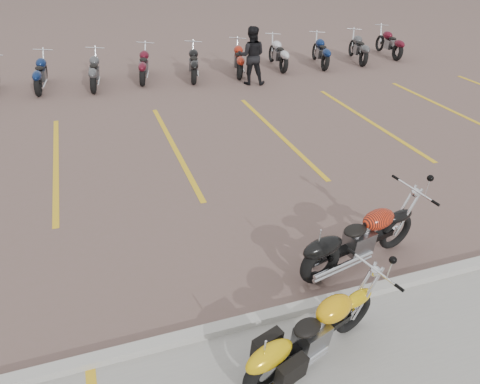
# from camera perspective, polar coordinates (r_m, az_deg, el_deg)

# --- Properties ---
(ground) EXTENTS (100.00, 100.00, 0.00)m
(ground) POSITION_cam_1_polar(r_m,az_deg,el_deg) (8.02, -2.12, -5.73)
(ground) COLOR brown
(ground) RESTS_ON ground
(curb) EXTENTS (60.00, 0.18, 0.12)m
(curb) POSITION_cam_1_polar(r_m,az_deg,el_deg) (6.54, 3.18, -14.99)
(curb) COLOR #ADAAA3
(curb) RESTS_ON ground
(parking_stripes) EXTENTS (38.00, 5.50, 0.01)m
(parking_stripes) POSITION_cam_1_polar(r_m,az_deg,el_deg) (11.42, -8.02, 5.44)
(parking_stripes) COLOR gold
(parking_stripes) RESTS_ON ground
(yellow_cruiser) EXTENTS (2.03, 0.81, 0.87)m
(yellow_cruiser) POSITION_cam_1_polar(r_m,az_deg,el_deg) (5.86, 8.27, -16.83)
(yellow_cruiser) COLOR black
(yellow_cruiser) RESTS_ON ground
(flame_cruiser) EXTENTS (2.23, 0.63, 0.93)m
(flame_cruiser) POSITION_cam_1_polar(r_m,az_deg,el_deg) (7.40, 13.97, -5.80)
(flame_cruiser) COLOR black
(flame_cruiser) RESTS_ON ground
(person_b) EXTENTS (1.11, 1.00, 1.87)m
(person_b) POSITION_cam_1_polar(r_m,az_deg,el_deg) (15.94, 1.43, 16.28)
(person_b) COLOR black
(person_b) RESTS_ON ground
(bg_bike_row) EXTENTS (19.18, 2.09, 1.10)m
(bg_bike_row) POSITION_cam_1_polar(r_m,az_deg,el_deg) (16.88, -8.91, 15.37)
(bg_bike_row) COLOR black
(bg_bike_row) RESTS_ON ground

